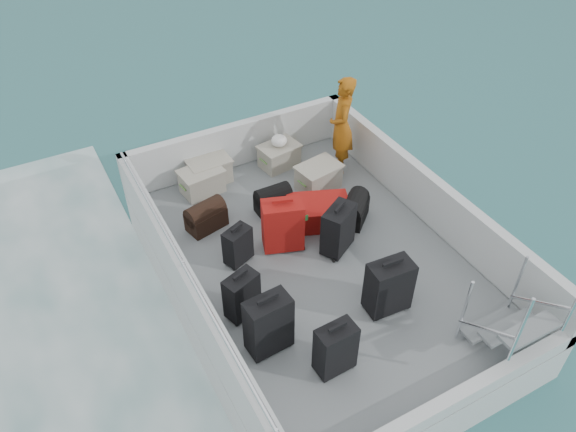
{
  "coord_description": "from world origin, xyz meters",
  "views": [
    {
      "loc": [
        -2.76,
        -4.31,
        5.7
      ],
      "look_at": [
        -0.14,
        0.53,
        1.0
      ],
      "focal_mm": 35.0,
      "sensor_mm": 36.0,
      "label": 1
    }
  ],
  "objects_px": {
    "suitcase_5": "(283,226)",
    "suitcase_7": "(338,230)",
    "suitcase_0": "(269,325)",
    "suitcase_1": "(242,296)",
    "crate_2": "(279,156)",
    "passenger": "(342,126)",
    "suitcase_3": "(335,349)",
    "crate_0": "(202,182)",
    "suitcase_2": "(238,246)",
    "crate_3": "(318,178)",
    "crate_1": "(209,171)",
    "suitcase_6": "(389,287)",
    "suitcase_8": "(318,212)"
  },
  "relations": [
    {
      "from": "suitcase_6",
      "to": "crate_2",
      "type": "relative_size",
      "value": 1.24
    },
    {
      "from": "suitcase_5",
      "to": "suitcase_7",
      "type": "distance_m",
      "value": 0.71
    },
    {
      "from": "suitcase_3",
      "to": "suitcase_7",
      "type": "relative_size",
      "value": 0.96
    },
    {
      "from": "crate_0",
      "to": "crate_1",
      "type": "xyz_separation_m",
      "value": [
        0.2,
        0.19,
        0.0
      ]
    },
    {
      "from": "suitcase_1",
      "to": "suitcase_5",
      "type": "relative_size",
      "value": 0.83
    },
    {
      "from": "suitcase_8",
      "to": "crate_0",
      "type": "xyz_separation_m",
      "value": [
        -1.14,
        1.38,
        0.01
      ]
    },
    {
      "from": "crate_0",
      "to": "suitcase_5",
      "type": "bearing_deg",
      "value": -73.01
    },
    {
      "from": "suitcase_1",
      "to": "suitcase_7",
      "type": "relative_size",
      "value": 0.9
    },
    {
      "from": "passenger",
      "to": "suitcase_3",
      "type": "bearing_deg",
      "value": -4.9
    },
    {
      "from": "crate_0",
      "to": "suitcase_8",
      "type": "bearing_deg",
      "value": -50.42
    },
    {
      "from": "crate_0",
      "to": "crate_1",
      "type": "distance_m",
      "value": 0.28
    },
    {
      "from": "suitcase_5",
      "to": "suitcase_7",
      "type": "height_order",
      "value": "suitcase_5"
    },
    {
      "from": "suitcase_0",
      "to": "crate_0",
      "type": "height_order",
      "value": "suitcase_0"
    },
    {
      "from": "suitcase_2",
      "to": "crate_1",
      "type": "bearing_deg",
      "value": 56.97
    },
    {
      "from": "suitcase_8",
      "to": "crate_3",
      "type": "bearing_deg",
      "value": -8.85
    },
    {
      "from": "suitcase_2",
      "to": "crate_3",
      "type": "height_order",
      "value": "suitcase_2"
    },
    {
      "from": "suitcase_3",
      "to": "suitcase_5",
      "type": "xyz_separation_m",
      "value": [
        0.4,
        1.91,
        0.04
      ]
    },
    {
      "from": "suitcase_6",
      "to": "suitcase_5",
      "type": "bearing_deg",
      "value": 114.8
    },
    {
      "from": "crate_2",
      "to": "passenger",
      "type": "distance_m",
      "value": 1.1
    },
    {
      "from": "suitcase_0",
      "to": "suitcase_3",
      "type": "bearing_deg",
      "value": -53.61
    },
    {
      "from": "crate_0",
      "to": "suitcase_3",
      "type": "bearing_deg",
      "value": -88.64
    },
    {
      "from": "crate_1",
      "to": "suitcase_7",
      "type": "bearing_deg",
      "value": -67.7
    },
    {
      "from": "suitcase_1",
      "to": "suitcase_7",
      "type": "xyz_separation_m",
      "value": [
        1.53,
        0.4,
        0.03
      ]
    },
    {
      "from": "suitcase_2",
      "to": "suitcase_3",
      "type": "distance_m",
      "value": 1.95
    },
    {
      "from": "crate_2",
      "to": "crate_3",
      "type": "height_order",
      "value": "crate_3"
    },
    {
      "from": "crate_3",
      "to": "suitcase_3",
      "type": "bearing_deg",
      "value": -117.7
    },
    {
      "from": "suitcase_0",
      "to": "crate_0",
      "type": "distance_m",
      "value": 2.96
    },
    {
      "from": "suitcase_3",
      "to": "suitcase_6",
      "type": "height_order",
      "value": "suitcase_6"
    },
    {
      "from": "passenger",
      "to": "suitcase_1",
      "type": "bearing_deg",
      "value": -24.58
    },
    {
      "from": "suitcase_1",
      "to": "passenger",
      "type": "height_order",
      "value": "passenger"
    },
    {
      "from": "suitcase_1",
      "to": "crate_2",
      "type": "height_order",
      "value": "suitcase_1"
    },
    {
      "from": "crate_2",
      "to": "suitcase_1",
      "type": "bearing_deg",
      "value": -125.83
    },
    {
      "from": "suitcase_0",
      "to": "crate_0",
      "type": "bearing_deg",
      "value": 78.33
    },
    {
      "from": "suitcase_2",
      "to": "crate_0",
      "type": "height_order",
      "value": "suitcase_2"
    },
    {
      "from": "suitcase_7",
      "to": "crate_0",
      "type": "xyz_separation_m",
      "value": [
        -1.08,
        1.97,
        -0.16
      ]
    },
    {
      "from": "suitcase_5",
      "to": "passenger",
      "type": "xyz_separation_m",
      "value": [
        1.58,
        1.13,
        0.4
      ]
    },
    {
      "from": "suitcase_7",
      "to": "crate_1",
      "type": "distance_m",
      "value": 2.34
    },
    {
      "from": "suitcase_2",
      "to": "suitcase_7",
      "type": "bearing_deg",
      "value": -40.71
    },
    {
      "from": "suitcase_0",
      "to": "passenger",
      "type": "bearing_deg",
      "value": 41.15
    },
    {
      "from": "suitcase_3",
      "to": "crate_1",
      "type": "height_order",
      "value": "suitcase_3"
    },
    {
      "from": "suitcase_1",
      "to": "passenger",
      "type": "distance_m",
      "value": 3.19
    },
    {
      "from": "crate_0",
      "to": "crate_3",
      "type": "height_order",
      "value": "crate_3"
    },
    {
      "from": "suitcase_0",
      "to": "suitcase_1",
      "type": "height_order",
      "value": "suitcase_0"
    },
    {
      "from": "suitcase_7",
      "to": "suitcase_8",
      "type": "xyz_separation_m",
      "value": [
        0.06,
        0.59,
        -0.17
      ]
    },
    {
      "from": "suitcase_0",
      "to": "crate_2",
      "type": "relative_size",
      "value": 1.32
    },
    {
      "from": "suitcase_6",
      "to": "crate_1",
      "type": "height_order",
      "value": "suitcase_6"
    },
    {
      "from": "suitcase_5",
      "to": "suitcase_6",
      "type": "relative_size",
      "value": 1.03
    },
    {
      "from": "suitcase_6",
      "to": "suitcase_8",
      "type": "distance_m",
      "value": 1.71
    },
    {
      "from": "suitcase_8",
      "to": "passenger",
      "type": "bearing_deg",
      "value": -22.93
    },
    {
      "from": "suitcase_0",
      "to": "crate_3",
      "type": "distance_m",
      "value": 2.95
    }
  ]
}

